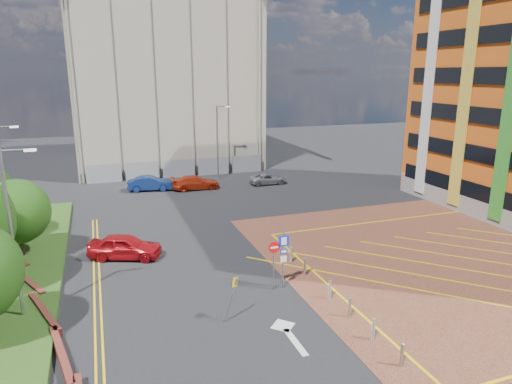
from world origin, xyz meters
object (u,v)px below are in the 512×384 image
sign_cluster (280,255)px  car_blue_back (150,183)px  warning_sign (232,294)px  car_silver_back (268,179)px  lamp_left_far (2,182)px  lamp_back (218,139)px  car_red_left (125,246)px  lamp_left_near (13,228)px  car_red_back (195,183)px  tree_c (16,212)px

sign_cluster → car_blue_back: size_ratio=0.73×
warning_sign → car_silver_back: warning_sign is taller
lamp_left_far → car_blue_back: (10.66, 13.04, -3.93)m
lamp_back → car_red_left: 23.17m
lamp_back → car_red_left: size_ratio=1.75×
warning_sign → lamp_back: bearing=76.3°
lamp_left_near → car_silver_back: (20.69, 21.66, -4.11)m
car_blue_back → car_red_back: bearing=-93.8°
tree_c → car_blue_back: size_ratio=1.11×
lamp_left_near → car_blue_back: 24.93m
lamp_left_near → car_red_left: size_ratio=1.75×
lamp_left_far → lamp_left_near: bearing=-78.7°
car_blue_back → car_red_back: (4.35, -1.01, -0.04)m
warning_sign → car_red_left: 10.50m
lamp_left_near → lamp_back: 30.80m
tree_c → sign_cluster: size_ratio=1.53×
warning_sign → car_red_left: (-4.27, 9.57, -0.65)m
tree_c → car_red_back: tree_c is taller
lamp_left_far → warning_sign: size_ratio=3.57×
lamp_left_near → car_red_back: 25.90m
sign_cluster → lamp_left_near: bearing=175.4°
tree_c → lamp_back: 25.19m
tree_c → sign_cluster: (13.80, -9.02, -1.24)m
sign_cluster → car_red_back: bearing=89.3°
tree_c → sign_cluster: 16.53m
car_silver_back → car_red_back: bearing=87.3°
warning_sign → car_blue_back: 26.47m
sign_cluster → car_silver_back: 24.07m
car_blue_back → car_red_back: size_ratio=0.93×
sign_cluster → warning_sign: (-3.38, -2.39, -0.52)m
lamp_left_near → sign_cluster: bearing=-4.6°
tree_c → warning_sign: tree_c is taller
car_blue_back → lamp_left_near: bearing=168.7°
lamp_back → car_blue_back: lamp_back is taller
car_red_left → car_red_back: car_red_left is taller
sign_cluster → car_silver_back: (7.97, 22.67, -1.41)m
car_silver_back → car_blue_back: bearing=83.5°
warning_sign → car_red_left: warning_sign is taller
lamp_back → car_silver_back: (4.19, -4.34, -3.81)m
lamp_back → tree_c: bearing=-134.3°
lamp_left_near → lamp_left_far: same height
lamp_back → lamp_left_near: bearing=-122.4°
car_red_left → warning_sign: bearing=-134.5°
lamp_back → car_red_back: lamp_back is taller
car_red_back → lamp_left_far: bearing=129.5°
sign_cluster → car_red_back: 23.09m
lamp_left_near → warning_sign: 10.45m
warning_sign → car_red_back: 25.71m
tree_c → car_red_back: (14.09, 14.03, -2.50)m
car_red_left → car_blue_back: size_ratio=1.04×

